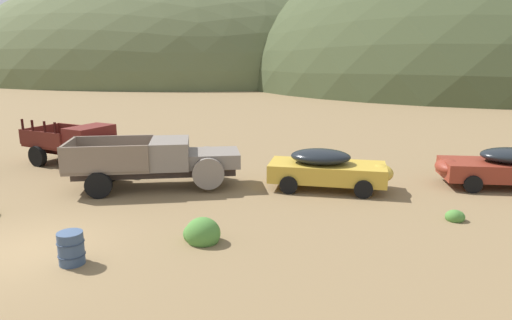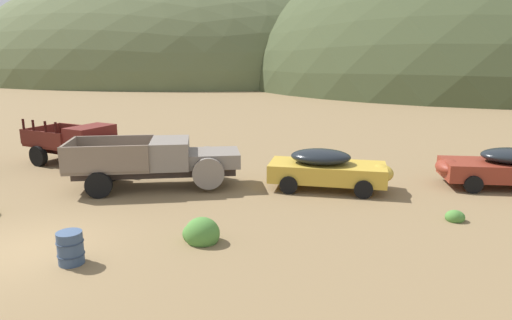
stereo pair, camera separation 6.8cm
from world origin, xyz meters
The scene contains 11 objects.
ground_plane centered at (0.00, 0.00, 0.00)m, with size 300.00×300.00×0.00m, color olive.
hill_distant centered at (-20.83, 76.69, 0.00)m, with size 84.43×56.43×41.23m, color #56603D.
hill_far_right centered at (29.45, 74.71, 0.00)m, with size 74.04×80.63×43.31m, color #424C2D.
truck_oxblood centered at (-2.87, 8.95, 1.00)m, with size 6.12×3.99×2.16m.
truck_primer_gray centered at (1.75, 6.24, 1.04)m, with size 6.83×3.86×1.91m.
car_faded_yellow centered at (8.16, 6.83, 0.82)m, with size 4.77×2.22×1.57m.
car_rust_red centered at (14.75, 8.07, 0.82)m, with size 4.91×2.20×1.57m.
oil_drum_spare centered at (1.64, -0.57, 0.42)m, with size 0.67×0.67×0.84m.
bush_back_edge centered at (4.50, 1.24, 0.22)m, with size 1.11×0.94×0.92m.
bush_lone_scrub centered at (12.00, 3.95, 0.12)m, with size 0.60×0.54×0.46m.
bush_front_right centered at (13.66, 10.84, 0.16)m, with size 0.91×0.66×0.60m.
Camera 1 is at (7.69, -10.25, 5.17)m, focal length 31.68 mm.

